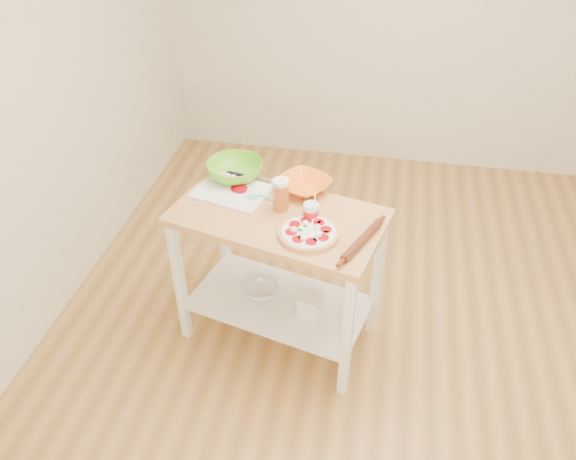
# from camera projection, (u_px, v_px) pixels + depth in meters

# --- Properties ---
(room_shell) EXTENTS (4.04, 4.54, 2.74)m
(room_shell) POSITION_uv_depth(u_px,v_px,m) (398.00, 142.00, 2.66)
(room_shell) COLOR #B27F41
(room_shell) RESTS_ON ground
(prep_island) EXTENTS (1.22, 0.85, 0.90)m
(prep_island) POSITION_uv_depth(u_px,v_px,m) (279.00, 251.00, 3.12)
(prep_island) COLOR tan
(prep_island) RESTS_ON ground
(pizza) EXTENTS (0.31, 0.31, 0.05)m
(pizza) POSITION_uv_depth(u_px,v_px,m) (309.00, 233.00, 2.81)
(pizza) COLOR #E7A462
(pizza) RESTS_ON prep_island
(cutting_board) EXTENTS (0.46, 0.39, 0.04)m
(cutting_board) POSITION_uv_depth(u_px,v_px,m) (232.00, 190.00, 3.13)
(cutting_board) COLOR white
(cutting_board) RESTS_ON prep_island
(spatula) EXTENTS (0.16, 0.05, 0.01)m
(spatula) POSITION_uv_depth(u_px,v_px,m) (260.00, 197.00, 3.06)
(spatula) COLOR #4FD3C1
(spatula) RESTS_ON cutting_board
(knife) EXTENTS (0.27, 0.06, 0.01)m
(knife) POSITION_uv_depth(u_px,v_px,m) (243.00, 176.00, 3.24)
(knife) COLOR silver
(knife) RESTS_ON cutting_board
(orange_bowl) EXTENTS (0.39, 0.39, 0.07)m
(orange_bowl) POSITION_uv_depth(u_px,v_px,m) (304.00, 185.00, 3.13)
(orange_bowl) COLOR orange
(orange_bowl) RESTS_ON prep_island
(green_bowl) EXTENTS (0.43, 0.43, 0.10)m
(green_bowl) POSITION_uv_depth(u_px,v_px,m) (235.00, 170.00, 3.22)
(green_bowl) COLOR #68BD1F
(green_bowl) RESTS_ON prep_island
(beer_pint) EXTENTS (0.09, 0.09, 0.18)m
(beer_pint) POSITION_uv_depth(u_px,v_px,m) (281.00, 195.00, 2.95)
(beer_pint) COLOR #B4591F
(beer_pint) RESTS_ON prep_island
(yogurt_tub) EXTENTS (0.08, 0.08, 0.17)m
(yogurt_tub) POSITION_uv_depth(u_px,v_px,m) (311.00, 212.00, 2.89)
(yogurt_tub) COLOR white
(yogurt_tub) RESTS_ON prep_island
(rolling_pin) EXTENTS (0.18, 0.35, 0.04)m
(rolling_pin) POSITION_uv_depth(u_px,v_px,m) (362.00, 240.00, 2.75)
(rolling_pin) COLOR #5F2B15
(rolling_pin) RESTS_ON prep_island
(shelf_glass_bowl) EXTENTS (0.24, 0.24, 0.07)m
(shelf_glass_bowl) POSITION_uv_depth(u_px,v_px,m) (261.00, 290.00, 3.38)
(shelf_glass_bowl) COLOR silver
(shelf_glass_bowl) RESTS_ON prep_island
(shelf_bin) EXTENTS (0.15, 0.15, 0.13)m
(shelf_bin) POSITION_uv_depth(u_px,v_px,m) (311.00, 305.00, 3.24)
(shelf_bin) COLOR white
(shelf_bin) RESTS_ON prep_island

